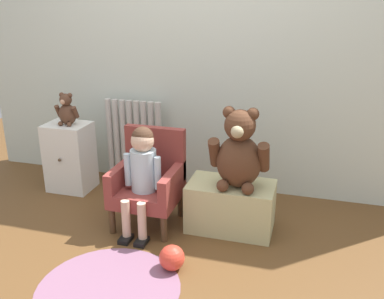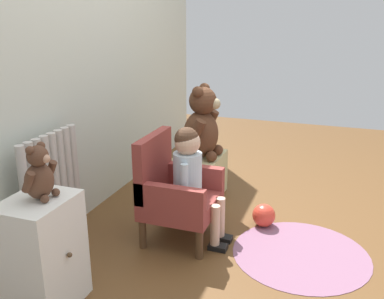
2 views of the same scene
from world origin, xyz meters
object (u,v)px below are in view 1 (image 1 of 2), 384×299
(radiator, at_px, (134,143))
(toy_ball, at_px, (172,258))
(floor_rug, at_px, (108,289))
(small_dresser, at_px, (70,157))
(child_figure, at_px, (142,165))
(large_teddy_bear, at_px, (239,153))
(small_teddy_bear, at_px, (67,111))
(child_armchair, at_px, (149,180))
(low_bench, at_px, (231,206))

(radiator, height_order, toy_ball, radiator)
(radiator, height_order, floor_rug, radiator)
(small_dresser, height_order, child_figure, child_figure)
(small_dresser, distance_m, floor_rug, 1.42)
(small_dresser, relative_size, toy_ball, 3.68)
(large_teddy_bear, distance_m, small_teddy_bear, 1.42)
(radiator, distance_m, floor_rug, 1.46)
(radiator, xyz_separation_m, child_figure, (0.36, -0.70, 0.11))
(toy_ball, bearing_deg, large_teddy_bear, 61.96)
(child_armchair, relative_size, child_figure, 0.91)
(child_figure, relative_size, low_bench, 1.26)
(small_teddy_bear, relative_size, floor_rug, 0.32)
(child_figure, distance_m, large_teddy_bear, 0.63)
(child_armchair, distance_m, small_teddy_bear, 0.92)
(child_armchair, xyz_separation_m, low_bench, (0.56, 0.05, -0.15))
(small_teddy_bear, height_order, floor_rug, small_teddy_bear)
(large_teddy_bear, height_order, small_teddy_bear, large_teddy_bear)
(child_figure, distance_m, low_bench, 0.65)
(child_armchair, bearing_deg, radiator, 121.65)
(small_teddy_bear, bearing_deg, small_dresser, 150.39)
(child_armchair, bearing_deg, small_dresser, 158.17)
(radiator, xyz_separation_m, low_bench, (0.92, -0.54, -0.19))
(child_figure, height_order, low_bench, child_figure)
(small_teddy_bear, relative_size, toy_ball, 1.68)
(floor_rug, distance_m, toy_ball, 0.39)
(low_bench, bearing_deg, radiator, 149.78)
(small_dresser, height_order, large_teddy_bear, large_teddy_bear)
(small_dresser, bearing_deg, toy_ball, -35.79)
(radiator, distance_m, small_dresser, 0.52)
(radiator, distance_m, toy_ball, 1.32)
(radiator, relative_size, small_teddy_bear, 2.80)
(small_dresser, xyz_separation_m, large_teddy_bear, (1.41, -0.30, 0.29))
(floor_rug, bearing_deg, radiator, 107.17)
(child_figure, height_order, toy_ball, child_figure)
(child_figure, bearing_deg, floor_rug, -85.26)
(floor_rug, bearing_deg, child_figure, 94.74)
(child_armchair, relative_size, toy_ball, 4.34)
(radiator, relative_size, low_bench, 1.24)
(floor_rug, bearing_deg, toy_ball, 44.61)
(child_armchair, xyz_separation_m, large_teddy_bear, (0.60, 0.03, 0.25))
(low_bench, distance_m, toy_ball, 0.60)
(low_bench, distance_m, large_teddy_bear, 0.40)
(radiator, bearing_deg, child_figure, -62.55)
(toy_ball, bearing_deg, low_bench, 67.24)
(small_teddy_bear, bearing_deg, radiator, 33.56)
(radiator, bearing_deg, child_armchair, -58.35)
(small_dresser, xyz_separation_m, floor_rug, (0.86, -1.09, -0.27))
(radiator, relative_size, toy_ball, 4.71)
(radiator, height_order, small_dresser, radiator)
(child_figure, relative_size, toy_ball, 4.77)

